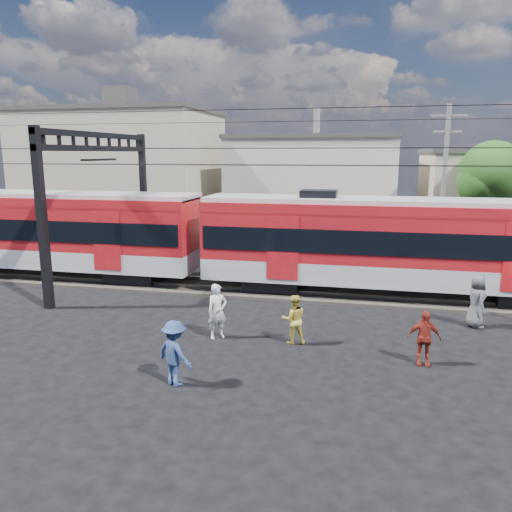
# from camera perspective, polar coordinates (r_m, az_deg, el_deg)

# --- Properties ---
(ground) EXTENTS (120.00, 120.00, 0.00)m
(ground) POSITION_cam_1_polar(r_m,az_deg,el_deg) (14.60, 3.45, -12.60)
(ground) COLOR black
(ground) RESTS_ON ground
(track_bed) EXTENTS (70.00, 3.40, 0.12)m
(track_bed) POSITION_cam_1_polar(r_m,az_deg,el_deg) (22.06, 6.74, -4.01)
(track_bed) COLOR #2D2823
(track_bed) RESTS_ON ground
(rail_near) EXTENTS (70.00, 0.12, 0.12)m
(rail_near) POSITION_cam_1_polar(r_m,az_deg,el_deg) (21.31, 6.54, -4.24)
(rail_near) COLOR #59544C
(rail_near) RESTS_ON track_bed
(rail_far) EXTENTS (70.00, 0.12, 0.12)m
(rail_far) POSITION_cam_1_polar(r_m,az_deg,el_deg) (22.75, 6.94, -3.22)
(rail_far) COLOR #59544C
(rail_far) RESTS_ON track_bed
(commuter_train) EXTENTS (50.30, 3.08, 4.17)m
(commuter_train) POSITION_cam_1_polar(r_m,az_deg,el_deg) (21.50, 16.15, 1.59)
(commuter_train) COLOR black
(commuter_train) RESTS_ON ground
(catenary) EXTENTS (70.00, 9.30, 7.52)m
(catenary) POSITION_cam_1_polar(r_m,az_deg,el_deg) (23.71, -14.51, 9.24)
(catenary) COLOR black
(catenary) RESTS_ON ground
(building_west) EXTENTS (14.28, 10.20, 9.30)m
(building_west) POSITION_cam_1_polar(r_m,az_deg,el_deg) (41.76, -14.86, 9.46)
(building_west) COLOR tan
(building_west) RESTS_ON ground
(building_midwest) EXTENTS (12.24, 12.24, 7.30)m
(building_midwest) POSITION_cam_1_polar(r_m,az_deg,el_deg) (40.42, 6.79, 8.28)
(building_midwest) COLOR #B8B0A1
(building_midwest) RESTS_ON ground
(utility_pole_mid) EXTENTS (1.80, 0.24, 8.50)m
(utility_pole_mid) POSITION_cam_1_polar(r_m,az_deg,el_deg) (28.47, 20.67, 8.00)
(utility_pole_mid) COLOR slate
(utility_pole_mid) RESTS_ON ground
(tree_near) EXTENTS (3.82, 3.64, 6.72)m
(tree_near) POSITION_cam_1_polar(r_m,az_deg,el_deg) (32.08, 25.62, 8.17)
(tree_near) COLOR #382619
(tree_near) RESTS_ON ground
(pedestrian_a) EXTENTS (0.79, 0.75, 1.82)m
(pedestrian_a) POSITION_cam_1_polar(r_m,az_deg,el_deg) (16.50, -4.44, -6.31)
(pedestrian_a) COLOR silver
(pedestrian_a) RESTS_ON ground
(pedestrian_b) EXTENTS (0.93, 0.82, 1.61)m
(pedestrian_b) POSITION_cam_1_polar(r_m,az_deg,el_deg) (16.06, 4.34, -7.22)
(pedestrian_b) COLOR gold
(pedestrian_b) RESTS_ON ground
(pedestrian_c) EXTENTS (1.31, 1.08, 1.76)m
(pedestrian_c) POSITION_cam_1_polar(r_m,az_deg,el_deg) (13.42, -9.28, -10.90)
(pedestrian_c) COLOR navy
(pedestrian_c) RESTS_ON ground
(pedestrian_d) EXTENTS (0.97, 0.45, 1.62)m
(pedestrian_d) POSITION_cam_1_polar(r_m,az_deg,el_deg) (15.23, 18.63, -8.88)
(pedestrian_d) COLOR maroon
(pedestrian_d) RESTS_ON ground
(pedestrian_e) EXTENTS (0.82, 1.05, 1.89)m
(pedestrian_e) POSITION_cam_1_polar(r_m,az_deg,el_deg) (19.07, 23.88, -4.71)
(pedestrian_e) COLOR #4C4C51
(pedestrian_e) RESTS_ON ground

